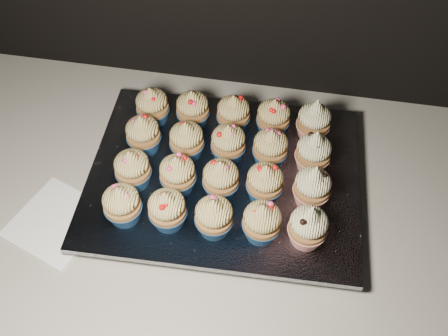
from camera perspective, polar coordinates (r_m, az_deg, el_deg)
cabinet at (r=1.32m, az=5.89°, el=-15.54°), size 2.40×0.60×0.86m
worktop at (r=0.92m, az=8.17°, el=-4.95°), size 2.44×0.64×0.04m
napkin at (r=0.92m, az=-18.59°, el=-5.84°), size 0.18×0.18×0.00m
baking_tray at (r=0.92m, az=0.00°, el=-1.49°), size 0.46×0.36×0.02m
foil_lining at (r=0.90m, az=0.00°, el=-0.85°), size 0.50×0.39×0.01m
cupcake_0 at (r=0.83m, az=-11.57°, el=-4.07°), size 0.06×0.06×0.08m
cupcake_1 at (r=0.81m, az=-6.50°, el=-4.71°), size 0.06×0.06×0.08m
cupcake_2 at (r=0.80m, az=-1.15°, el=-5.56°), size 0.06×0.06×0.08m
cupcake_3 at (r=0.80m, az=4.35°, el=-6.13°), size 0.06×0.06×0.08m
cupcake_4 at (r=0.80m, az=9.59°, el=-6.56°), size 0.06×0.06×0.10m
cupcake_5 at (r=0.87m, az=-10.40°, el=-0.09°), size 0.06×0.06×0.08m
cupcake_6 at (r=0.85m, az=-5.31°, el=-0.69°), size 0.06×0.06×0.08m
cupcake_7 at (r=0.84m, az=-0.37°, el=-1.25°), size 0.06×0.06×0.08m
cupcake_8 at (r=0.84m, az=4.68°, el=-1.67°), size 0.06×0.06×0.08m
cupcake_9 at (r=0.84m, az=10.06°, el=-2.11°), size 0.06×0.06×0.10m
cupcake_10 at (r=0.92m, az=-9.22°, el=3.85°), size 0.06×0.06×0.08m
cupcake_11 at (r=0.90m, az=-4.29°, el=3.18°), size 0.06×0.06×0.08m
cupcake_12 at (r=0.89m, az=0.48°, el=2.86°), size 0.06×0.06×0.08m
cupcake_13 at (r=0.89m, az=5.31°, el=2.31°), size 0.06×0.06×0.08m
cupcake_14 at (r=0.89m, az=10.18°, el=1.79°), size 0.06×0.06×0.10m
cupcake_15 at (r=0.96m, az=-8.19°, el=7.01°), size 0.06×0.06×0.08m
cupcake_16 at (r=0.95m, az=-3.60°, el=6.72°), size 0.06×0.06×0.08m
cupcake_17 at (r=0.94m, az=1.07°, el=6.23°), size 0.06×0.06×0.08m
cupcake_18 at (r=0.94m, az=5.65°, el=5.76°), size 0.06×0.06×0.08m
cupcake_19 at (r=0.94m, az=10.23°, el=5.32°), size 0.06×0.06×0.10m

